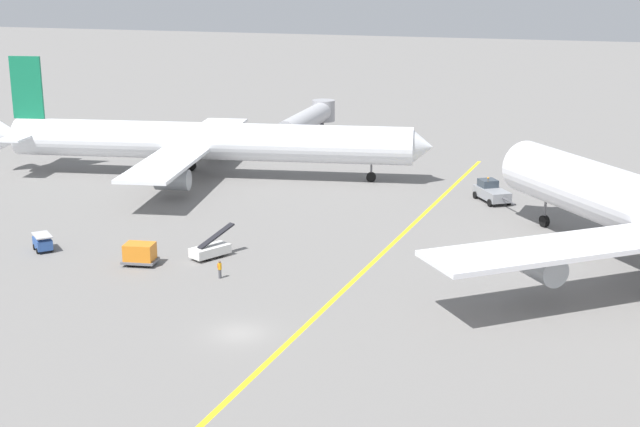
{
  "coord_description": "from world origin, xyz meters",
  "views": [
    {
      "loc": [
        25.93,
        -60.05,
        27.95
      ],
      "look_at": [
        -0.31,
        21.72,
        4.0
      ],
      "focal_mm": 50.13,
      "sensor_mm": 36.0,
      "label": 1
    }
  ],
  "objects_px": {
    "pushback_tug": "(491,192)",
    "gse_baggage_cart_near_cluster": "(43,243)",
    "airliner_at_gate_left": "(206,142)",
    "gse_belt_loader_portside": "(211,250)",
    "ground_crew_wing_walker_right": "(220,269)",
    "jet_bridge": "(309,118)",
    "gse_container_dolly_flat": "(140,253)"
  },
  "relations": [
    {
      "from": "pushback_tug",
      "to": "gse_baggage_cart_near_cluster",
      "type": "bearing_deg",
      "value": -140.43
    },
    {
      "from": "airliner_at_gate_left",
      "to": "pushback_tug",
      "type": "bearing_deg",
      "value": -2.18
    },
    {
      "from": "airliner_at_gate_left",
      "to": "gse_baggage_cart_near_cluster",
      "type": "distance_m",
      "value": 35.42
    },
    {
      "from": "gse_belt_loader_portside",
      "to": "ground_crew_wing_walker_right",
      "type": "height_order",
      "value": "gse_belt_loader_portside"
    },
    {
      "from": "ground_crew_wing_walker_right",
      "to": "jet_bridge",
      "type": "xyz_separation_m",
      "value": [
        -12.09,
        62.45,
        3.46
      ]
    },
    {
      "from": "airliner_at_gate_left",
      "to": "gse_belt_loader_portside",
      "type": "distance_m",
      "value": 35.61
    },
    {
      "from": "jet_bridge",
      "to": "gse_container_dolly_flat",
      "type": "bearing_deg",
      "value": -87.01
    },
    {
      "from": "gse_belt_loader_portside",
      "to": "ground_crew_wing_walker_right",
      "type": "distance_m",
      "value": 6.21
    },
    {
      "from": "pushback_tug",
      "to": "ground_crew_wing_walker_right",
      "type": "height_order",
      "value": "pushback_tug"
    },
    {
      "from": "pushback_tug",
      "to": "gse_belt_loader_portside",
      "type": "xyz_separation_m",
      "value": [
        -23.61,
        -30.51,
        -0.36
      ]
    },
    {
      "from": "jet_bridge",
      "to": "ground_crew_wing_walker_right",
      "type": "bearing_deg",
      "value": -79.04
    },
    {
      "from": "gse_container_dolly_flat",
      "to": "jet_bridge",
      "type": "relative_size",
      "value": 0.15
    },
    {
      "from": "gse_baggage_cart_near_cluster",
      "to": "ground_crew_wing_walker_right",
      "type": "relative_size",
      "value": 1.81
    },
    {
      "from": "pushback_tug",
      "to": "gse_baggage_cart_near_cluster",
      "type": "relative_size",
      "value": 2.61
    },
    {
      "from": "pushback_tug",
      "to": "ground_crew_wing_walker_right",
      "type": "distance_m",
      "value": 41.11
    },
    {
      "from": "gse_belt_loader_portside",
      "to": "gse_container_dolly_flat",
      "type": "bearing_deg",
      "value": -143.6
    },
    {
      "from": "airliner_at_gate_left",
      "to": "pushback_tug",
      "type": "xyz_separation_m",
      "value": [
        38.72,
        -1.47,
        -3.69
      ]
    },
    {
      "from": "gse_baggage_cart_near_cluster",
      "to": "jet_bridge",
      "type": "height_order",
      "value": "jet_bridge"
    },
    {
      "from": "airliner_at_gate_left",
      "to": "ground_crew_wing_walker_right",
      "type": "relative_size",
      "value": 35.48
    },
    {
      "from": "airliner_at_gate_left",
      "to": "gse_container_dolly_flat",
      "type": "distance_m",
      "value": 37.51
    },
    {
      "from": "airliner_at_gate_left",
      "to": "gse_container_dolly_flat",
      "type": "height_order",
      "value": "airliner_at_gate_left"
    },
    {
      "from": "pushback_tug",
      "to": "ground_crew_wing_walker_right",
      "type": "bearing_deg",
      "value": -119.56
    },
    {
      "from": "pushback_tug",
      "to": "gse_container_dolly_flat",
      "type": "relative_size",
      "value": 2.29
    },
    {
      "from": "gse_belt_loader_portside",
      "to": "ground_crew_wing_walker_right",
      "type": "xyz_separation_m",
      "value": [
        3.33,
        -5.25,
        0.06
      ]
    },
    {
      "from": "airliner_at_gate_left",
      "to": "jet_bridge",
      "type": "height_order",
      "value": "airliner_at_gate_left"
    },
    {
      "from": "gse_baggage_cart_near_cluster",
      "to": "gse_container_dolly_flat",
      "type": "height_order",
      "value": "gse_container_dolly_flat"
    },
    {
      "from": "gse_container_dolly_flat",
      "to": "jet_bridge",
      "type": "distance_m",
      "value": 61.47
    },
    {
      "from": "gse_belt_loader_portside",
      "to": "pushback_tug",
      "type": "bearing_deg",
      "value": 52.27
    },
    {
      "from": "airliner_at_gate_left",
      "to": "gse_baggage_cart_near_cluster",
      "type": "height_order",
      "value": "airliner_at_gate_left"
    },
    {
      "from": "gse_baggage_cart_near_cluster",
      "to": "airliner_at_gate_left",
      "type": "bearing_deg",
      "value": 86.72
    },
    {
      "from": "airliner_at_gate_left",
      "to": "pushback_tug",
      "type": "distance_m",
      "value": 38.93
    },
    {
      "from": "gse_container_dolly_flat",
      "to": "pushback_tug",
      "type": "bearing_deg",
      "value": 49.87
    }
  ]
}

